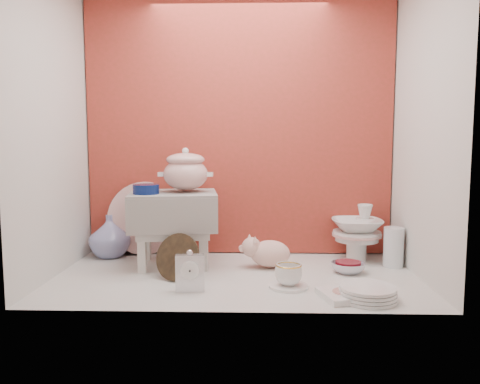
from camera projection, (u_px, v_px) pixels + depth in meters
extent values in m
plane|color=silver|center=(236.00, 276.00, 2.33)|extent=(1.80, 1.80, 0.00)
cube|color=#AF322B|center=(239.00, 128.00, 2.75)|extent=(1.80, 0.06, 1.50)
cube|color=silver|center=(52.00, 125.00, 2.28)|extent=(0.06, 1.00, 1.50)
cube|color=silver|center=(424.00, 124.00, 2.23)|extent=(0.06, 1.00, 1.50)
cylinder|color=#0A194F|center=(146.00, 189.00, 2.42)|extent=(0.17, 0.17, 0.05)
imported|color=white|center=(110.00, 236.00, 2.71)|extent=(0.29, 0.29, 0.25)
cube|color=silver|center=(190.00, 271.00, 2.08)|extent=(0.13, 0.06, 0.19)
ellipsoid|color=beige|center=(270.00, 253.00, 2.47)|extent=(0.31, 0.26, 0.16)
cylinder|color=white|center=(288.00, 286.00, 2.15)|extent=(0.20, 0.20, 0.01)
imported|color=white|center=(288.00, 274.00, 2.14)|extent=(0.14, 0.14, 0.10)
cube|color=white|center=(345.00, 295.00, 2.00)|extent=(0.24, 0.24, 0.03)
cylinder|color=white|center=(368.00, 293.00, 1.98)|extent=(0.31, 0.31, 0.06)
imported|color=silver|center=(348.00, 268.00, 2.39)|extent=(0.19, 0.19, 0.05)
cylinder|color=silver|center=(394.00, 247.00, 2.50)|extent=(0.14, 0.14, 0.21)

